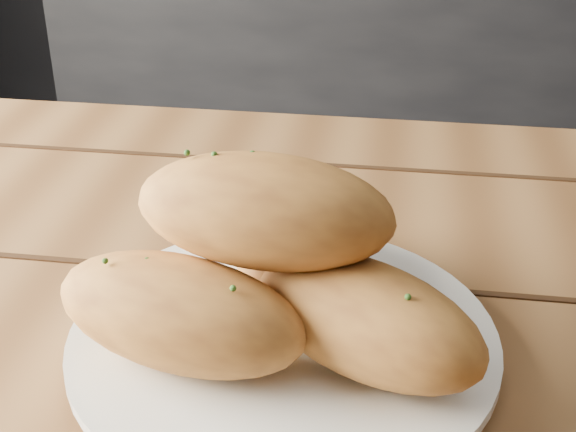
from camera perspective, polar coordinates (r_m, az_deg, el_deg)
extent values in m
cube|color=brown|center=(0.53, 19.00, -13.51)|extent=(1.59, 0.86, 0.04)
cylinder|color=white|center=(0.51, -0.33, -9.31)|extent=(0.24, 0.24, 0.01)
cylinder|color=white|center=(0.51, -0.33, -8.60)|extent=(0.27, 0.27, 0.01)
ellipsoid|color=#C88337|center=(0.47, -7.76, -6.86)|extent=(0.17, 0.11, 0.07)
ellipsoid|color=#C88337|center=(0.46, 5.42, -7.27)|extent=(0.17, 0.14, 0.07)
ellipsoid|color=#C88337|center=(0.54, 0.02, -1.77)|extent=(0.09, 0.15, 0.07)
ellipsoid|color=#C88337|center=(0.46, -1.71, 0.36)|extent=(0.16, 0.08, 0.07)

